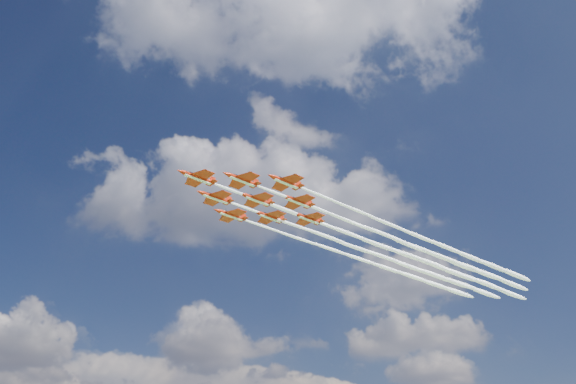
# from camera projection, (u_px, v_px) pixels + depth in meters

# --- Properties ---
(jet_lead) EXTENTS (86.77, 83.17, 2.89)m
(jet_lead) POSITION_uv_depth(u_px,v_px,m) (347.00, 233.00, 179.25)
(jet_lead) COLOR #AE1F09
(jet_row2_port) EXTENTS (86.77, 83.17, 2.89)m
(jet_row2_port) POSITION_uv_depth(u_px,v_px,m) (383.00, 234.00, 180.29)
(jet_row2_port) COLOR #AE1F09
(jet_row2_starb) EXTENTS (86.77, 83.17, 2.89)m
(jet_row2_starb) POSITION_uv_depth(u_px,v_px,m) (354.00, 247.00, 189.11)
(jet_row2_starb) COLOR #AE1F09
(jet_row3_port) EXTENTS (86.77, 83.17, 2.89)m
(jet_row3_port) POSITION_uv_depth(u_px,v_px,m) (419.00, 236.00, 181.32)
(jet_row3_port) COLOR #AE1F09
(jet_row3_centre) EXTENTS (86.77, 83.17, 2.89)m
(jet_row3_centre) POSITION_uv_depth(u_px,v_px,m) (388.00, 248.00, 190.14)
(jet_row3_centre) COLOR #AE1F09
(jet_row3_starb) EXTENTS (86.77, 83.17, 2.89)m
(jet_row3_starb) POSITION_uv_depth(u_px,v_px,m) (361.00, 259.00, 198.96)
(jet_row3_starb) COLOR #AE1F09
(jet_row4_port) EXTENTS (86.77, 83.17, 2.89)m
(jet_row4_port) POSITION_uv_depth(u_px,v_px,m) (422.00, 249.00, 191.18)
(jet_row4_port) COLOR #AE1F09
(jet_row4_starb) EXTENTS (86.77, 83.17, 2.89)m
(jet_row4_starb) POSITION_uv_depth(u_px,v_px,m) (393.00, 260.00, 200.00)
(jet_row4_starb) COLOR #AE1F09
(jet_tail) EXTENTS (86.77, 83.17, 2.89)m
(jet_tail) POSITION_uv_depth(u_px,v_px,m) (425.00, 261.00, 201.04)
(jet_tail) COLOR #AE1F09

